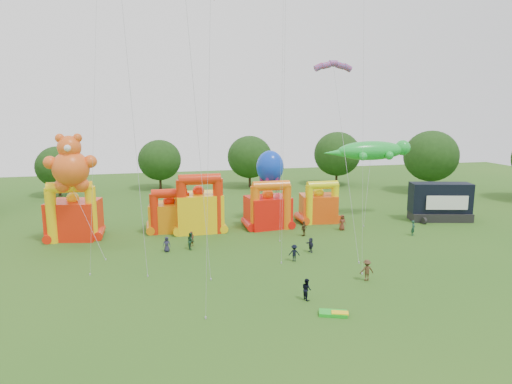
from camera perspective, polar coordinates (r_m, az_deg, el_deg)
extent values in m
plane|color=#295919|center=(32.00, 7.49, -17.02)|extent=(160.00, 160.00, 0.00)
cylinder|color=#352314|center=(85.68, 20.84, 1.20)|extent=(0.44, 0.44, 3.72)
ellipsoid|color=#193811|center=(85.11, 21.04, 4.22)|extent=(9.30, 9.30, 8.89)
cylinder|color=#352314|center=(88.72, 10.03, 1.96)|extent=(0.44, 0.44, 3.51)
ellipsoid|color=#193811|center=(88.19, 10.12, 4.72)|extent=(8.77, 8.78, 8.39)
cylinder|color=#352314|center=(85.29, -0.79, 1.71)|extent=(0.44, 0.44, 3.30)
ellipsoid|color=#193811|center=(84.76, -0.79, 4.40)|extent=(8.25, 8.25, 7.88)
cylinder|color=#352314|center=(85.27, -11.86, 1.41)|extent=(0.44, 0.44, 3.09)
ellipsoid|color=#193811|center=(84.77, -11.96, 3.93)|extent=(7.73, 7.72, 7.38)
cylinder|color=#352314|center=(83.73, -23.34, 0.53)|extent=(0.44, 0.44, 2.88)
ellipsoid|color=#193811|center=(83.25, -23.52, 2.91)|extent=(7.20, 7.20, 6.88)
cube|color=red|center=(56.09, -21.75, -3.20)|extent=(6.13, 5.33, 4.32)
cylinder|color=yellow|center=(54.76, -24.18, -2.70)|extent=(1.17, 1.17, 6.16)
cylinder|color=yellow|center=(54.12, -19.87, -2.55)|extent=(1.17, 1.17, 6.16)
cylinder|color=yellow|center=(53.83, -22.27, 0.57)|extent=(4.73, 1.23, 1.23)
sphere|color=yellow|center=(55.59, -21.92, -0.74)|extent=(1.40, 1.40, 1.40)
cube|color=orange|center=(56.27, -10.75, -3.06)|extent=(5.06, 4.24, 3.39)
cylinder|color=red|center=(54.75, -12.60, -2.73)|extent=(1.02, 1.02, 4.84)
cylinder|color=red|center=(54.90, -8.81, -2.57)|extent=(1.02, 1.02, 4.84)
cylinder|color=red|center=(54.30, -10.79, -0.16)|extent=(4.14, 1.07, 1.07)
sphere|color=red|center=(55.84, -10.82, -1.08)|extent=(1.40, 1.40, 1.40)
cube|color=yellow|center=(55.54, -7.16, -2.51)|extent=(5.56, 4.50, 4.58)
cylinder|color=red|center=(53.60, -9.26, -1.96)|extent=(1.20, 1.20, 6.55)
cylinder|color=red|center=(54.06, -4.76, -1.75)|extent=(1.20, 1.20, 6.55)
cylinder|color=red|center=(53.19, -7.08, 1.59)|extent=(4.86, 1.26, 1.26)
sphere|color=red|center=(55.02, -7.22, 0.12)|extent=(1.40, 1.40, 1.40)
cube|color=red|center=(56.94, 1.48, -2.49)|extent=(5.56, 4.69, 3.84)
cylinder|color=orange|center=(54.90, -0.12, -2.10)|extent=(1.12, 1.12, 5.48)
cylinder|color=orange|center=(55.92, 3.83, -1.89)|extent=(1.12, 1.12, 5.48)
cylinder|color=orange|center=(54.84, 1.89, 0.80)|extent=(4.52, 1.17, 1.17)
sphere|color=orange|center=(56.48, 1.49, -0.29)|extent=(1.40, 1.40, 1.40)
cube|color=#F14A0D|center=(60.27, 7.77, -2.00)|extent=(4.99, 4.24, 3.53)
cylinder|color=yellow|center=(58.30, 6.64, -1.64)|extent=(0.99, 0.99, 5.04)
cylinder|color=yellow|center=(59.58, 9.82, -1.46)|extent=(0.99, 0.99, 5.04)
cylinder|color=yellow|center=(58.45, 8.31, 0.87)|extent=(4.01, 1.04, 1.04)
sphere|color=yellow|center=(59.85, 7.82, -0.07)|extent=(1.40, 1.40, 1.40)
cube|color=black|center=(65.13, 21.99, -2.83)|extent=(8.24, 4.73, 1.10)
cube|color=black|center=(64.79, 22.04, -0.65)|extent=(8.15, 4.36, 3.88)
cube|color=white|center=(63.67, 22.79, -1.25)|extent=(5.21, 1.39, 1.82)
cylinder|color=black|center=(62.49, 20.26, -3.40)|extent=(0.30, 0.90, 0.90)
cylinder|color=black|center=(66.10, 24.76, -2.98)|extent=(0.30, 0.90, 0.90)
sphere|color=#F55B1B|center=(53.00, -22.13, 2.74)|extent=(3.88, 3.88, 3.88)
sphere|color=#F55B1B|center=(52.77, -22.31, 5.21)|extent=(2.47, 2.47, 2.47)
sphere|color=#F55B1B|center=(52.84, -23.33, 6.20)|extent=(0.97, 0.97, 0.97)
sphere|color=#F55B1B|center=(52.57, -21.43, 6.31)|extent=(0.97, 0.97, 0.97)
sphere|color=#F55B1B|center=(53.27, -24.35, 3.38)|extent=(1.41, 1.41, 1.41)
sphere|color=#F55B1B|center=(52.64, -20.00, 3.61)|extent=(1.41, 1.41, 1.41)
sphere|color=#F55B1B|center=(53.40, -23.03, 0.81)|extent=(1.59, 1.59, 1.59)
sphere|color=#F55B1B|center=(53.11, -20.97, 0.90)|extent=(1.59, 1.59, 1.59)
sphere|color=white|center=(51.59, -22.50, 5.09)|extent=(0.71, 0.71, 0.71)
ellipsoid|color=green|center=(63.17, 14.18, 5.04)|extent=(9.64, 3.01, 2.56)
sphere|color=green|center=(65.45, 17.86, 5.29)|extent=(2.07, 2.07, 2.07)
cone|color=green|center=(61.08, 10.08, 4.85)|extent=(3.77, 1.51, 1.51)
sphere|color=green|center=(65.43, 15.02, 4.69)|extent=(1.13, 1.13, 1.13)
sphere|color=green|center=(62.81, 16.32, 4.39)|extent=(1.13, 1.13, 1.13)
sphere|color=green|center=(63.73, 12.03, 4.67)|extent=(1.13, 1.13, 1.13)
sphere|color=green|center=(61.04, 13.23, 4.37)|extent=(1.13, 1.13, 1.13)
ellipsoid|color=#0D39CB|center=(59.38, 1.77, 3.15)|extent=(3.56, 3.56, 4.27)
cone|color=#591E8C|center=(59.97, 2.82, 1.33)|extent=(0.80, 0.80, 2.85)
cone|color=#591E8C|center=(60.77, 2.04, 1.46)|extent=(0.80, 0.80, 2.85)
cone|color=#591E8C|center=(60.48, 0.98, 1.42)|extent=(0.80, 0.80, 2.85)
cone|color=#591E8C|center=(59.38, 0.68, 1.25)|extent=(0.80, 0.80, 2.85)
cone|color=#591E8C|center=(58.56, 1.47, 1.12)|extent=(0.80, 0.80, 2.85)
cone|color=#591E8C|center=(58.87, 2.55, 1.16)|extent=(0.80, 0.80, 2.85)
cube|color=green|center=(34.48, 9.60, -14.73)|extent=(2.23, 1.65, 0.24)
cube|color=yellow|center=(34.32, 10.45, -14.63)|extent=(1.34, 0.99, 0.10)
imported|color=#24233B|center=(48.32, -11.10, -6.44)|extent=(0.83, 0.59, 1.61)
imported|color=#532517|center=(49.80, -8.01, -5.82)|extent=(0.70, 0.69, 1.63)
imported|color=#194027|center=(48.75, -8.14, -6.07)|extent=(0.71, 0.90, 1.80)
imported|color=black|center=(44.81, 4.80, -7.60)|extent=(1.20, 0.88, 1.66)
imported|color=#45331B|center=(53.38, 6.01, -4.57)|extent=(1.09, 0.97, 1.77)
imported|color=#202236|center=(47.70, 6.84, -6.59)|extent=(0.66, 1.47, 1.53)
imported|color=maroon|center=(56.54, 10.73, -3.76)|extent=(0.94, 0.61, 1.92)
imported|color=#193F2E|center=(56.44, 19.05, -4.27)|extent=(0.76, 0.75, 1.77)
imported|color=black|center=(36.41, 6.35, -11.97)|extent=(0.79, 0.93, 1.71)
imported|color=#49311D|center=(40.98, 13.68, -9.47)|extent=(1.28, 0.82, 1.88)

